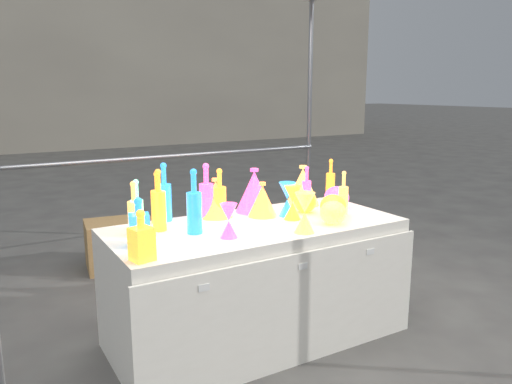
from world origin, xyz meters
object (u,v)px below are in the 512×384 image
cardboard_box_closed (120,244)px  globe_0 (333,207)px  bottle_0 (158,197)px  decanter_0 (141,235)px  display_table (257,282)px  lampshade_0 (216,198)px

cardboard_box_closed → globe_0: (0.89, -1.85, 0.61)m
bottle_0 → globe_0: size_ratio=1.93×
decanter_0 → globe_0: 1.33m
bottle_0 → globe_0: 1.11m
display_table → bottle_0: 0.81m
cardboard_box_closed → lampshade_0: (0.25, -1.45, 0.67)m
display_table → globe_0: size_ratio=10.96×
decanter_0 → lampshade_0: 0.89m
display_table → cardboard_box_closed: (-0.39, 1.74, -0.16)m
display_table → cardboard_box_closed: size_ratio=3.17×
globe_0 → lampshade_0: (-0.64, 0.40, 0.06)m
display_table → bottle_0: (-0.51, 0.34, 0.54)m
display_table → lampshade_0: 0.60m
cardboard_box_closed → lampshade_0: 1.62m
cardboard_box_closed → decanter_0: decanter_0 is taller
display_table → decanter_0: 1.00m
bottle_0 → decanter_0: 0.70m
display_table → cardboard_box_closed: display_table is taller
cardboard_box_closed → bottle_0: size_ratio=1.79×
globe_0 → display_table: bearing=168.0°
display_table → decanter_0: bearing=-160.5°
decanter_0 → lampshade_0: lampshade_0 is taller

